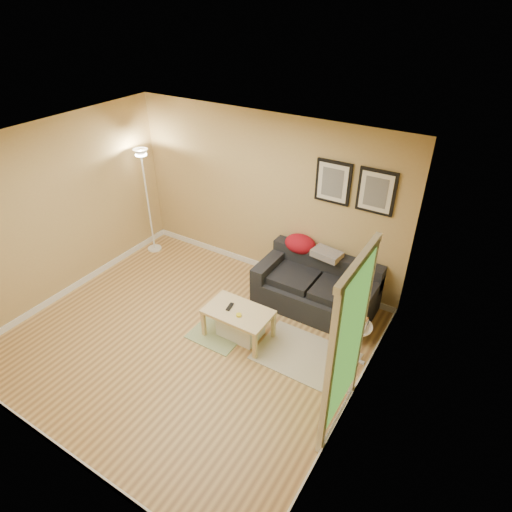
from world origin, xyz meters
name	(u,v)px	position (x,y,z in m)	size (l,w,h in m)	color
floor	(189,338)	(0.00, 0.00, 0.00)	(4.50, 4.50, 0.00)	tan
ceiling	(168,152)	(0.00, 0.00, 2.60)	(4.50, 4.50, 0.00)	white
wall_back	(265,198)	(0.00, 2.00, 1.30)	(4.50, 4.50, 0.00)	tan
wall_front	(28,364)	(0.00, -2.00, 1.30)	(4.50, 4.50, 0.00)	tan
wall_left	(58,213)	(-2.25, 0.00, 1.30)	(4.00, 4.00, 0.00)	tan
wall_right	(360,324)	(2.25, 0.00, 1.30)	(4.00, 4.00, 0.00)	tan
baseboard_back	(264,266)	(0.00, 1.99, 0.05)	(4.50, 0.02, 0.10)	white
baseboard_front	(64,451)	(0.00, -1.99, 0.05)	(4.50, 0.02, 0.10)	white
baseboard_left	(78,284)	(-2.24, 0.00, 0.05)	(0.02, 4.00, 0.10)	white
baseboard_right	(344,408)	(2.24, 0.00, 0.05)	(0.02, 4.00, 0.10)	white
sofa	(316,286)	(1.15, 1.53, 0.38)	(1.70, 0.90, 0.75)	black
red_throw	(300,244)	(0.70, 1.86, 0.77)	(0.48, 0.36, 0.28)	#A70F24
plaid_throw	(327,254)	(1.17, 1.79, 0.78)	(0.42, 0.26, 0.10)	tan
framed_print_left	(333,182)	(1.08, 1.98, 1.80)	(0.50, 0.04, 0.60)	black
framed_print_right	(376,192)	(1.68, 1.98, 1.80)	(0.50, 0.04, 0.60)	black
area_rug	(306,356)	(1.50, 0.53, 0.01)	(1.25, 0.85, 0.01)	beige
green_runner	(215,335)	(0.28, 0.23, 0.01)	(0.70, 0.50, 0.01)	#668C4C
coffee_table	(238,323)	(0.55, 0.40, 0.22)	(0.88, 0.54, 0.44)	#E0C888
remote_control	(230,307)	(0.42, 0.41, 0.45)	(0.05, 0.16, 0.02)	black
tape_roll	(239,315)	(0.62, 0.32, 0.45)	(0.07, 0.07, 0.03)	yellow
storage_bin	(240,324)	(0.55, 0.45, 0.18)	(0.57, 0.42, 0.35)	white
side_table	(354,342)	(2.02, 0.80, 0.29)	(0.37, 0.37, 0.57)	white
book_stack	(359,323)	(2.03, 0.81, 0.61)	(0.19, 0.25, 0.08)	#2F4E8F
floor_lamp	(148,205)	(-2.00, 1.49, 0.88)	(0.24, 0.24, 1.86)	white
doorway	(346,352)	(2.20, -0.15, 1.02)	(0.12, 1.01, 2.13)	white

